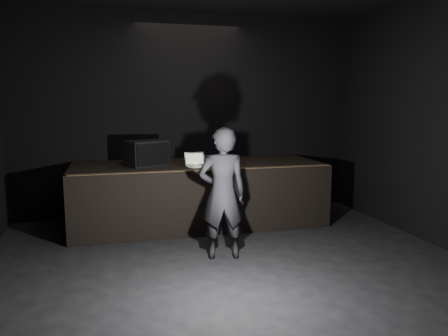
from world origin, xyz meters
TOP-DOWN VIEW (x-y plane):
  - ground at (0.00, 0.00)m, footprint 7.00×7.00m
  - room_walls at (0.00, 0.00)m, footprint 6.10×7.10m
  - stage_riser at (0.00, 2.73)m, footprint 4.00×1.50m
  - riser_lip at (0.00, 2.02)m, footprint 3.92×0.10m
  - stage_monitor at (-0.82, 2.67)m, footprint 0.71×0.63m
  - cable at (-1.22, 3.03)m, footprint 0.94×0.22m
  - laptop at (-0.10, 2.41)m, footprint 0.33×0.30m
  - beer_can at (0.05, 2.33)m, footprint 0.08×0.08m
  - plastic_cup at (0.59, 2.95)m, footprint 0.08×0.08m
  - wii_remote at (0.22, 2.08)m, footprint 0.11×0.15m
  - person at (-0.01, 1.08)m, footprint 0.66×0.47m

SIDE VIEW (x-z plane):
  - ground at x=0.00m, z-range 0.00..0.00m
  - stage_riser at x=0.00m, z-range 0.00..1.00m
  - person at x=-0.01m, z-range 0.00..1.68m
  - riser_lip at x=0.00m, z-range 1.00..1.01m
  - cable at x=-1.22m, z-range 1.00..1.02m
  - wii_remote at x=0.22m, z-range 1.00..1.03m
  - plastic_cup at x=0.59m, z-range 1.00..1.10m
  - laptop at x=-0.10m, z-range 0.95..1.16m
  - beer_can at x=0.05m, z-range 1.00..1.18m
  - stage_monitor at x=-0.82m, z-range 1.00..1.40m
  - room_walls at x=0.00m, z-range 0.26..3.78m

